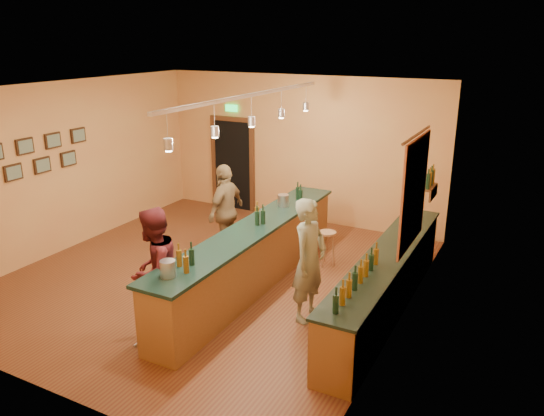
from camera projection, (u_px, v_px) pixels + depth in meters
The scene contains 17 objects.
floor at pixel (213, 276), 9.19m from camera, with size 7.00×7.00×0.00m, color maroon.
ceiling at pixel (206, 88), 8.20m from camera, with size 6.50×7.00×0.02m, color silver.
wall_back at pixel (299, 149), 11.64m from camera, with size 6.50×0.02×3.20m, color #DF8F53.
wall_front at pixel (29, 266), 5.75m from camera, with size 6.50×0.02×3.20m, color #DF8F53.
wall_left at pixel (68, 166), 10.13m from camera, with size 0.02×7.00×3.20m, color #DF8F53.
wall_right at pixel (407, 218), 7.26m from camera, with size 0.02×7.00×3.20m, color #DF8F53.
doorway at pixel (233, 162), 12.52m from camera, with size 1.15×0.09×2.48m.
tapestry at pixel (414, 193), 7.53m from camera, with size 0.03×1.40×1.60m, color #AB2322.
bottle_shelf at pixel (431, 180), 8.88m from camera, with size 0.17×0.55×0.54m.
picture_grid at pixel (34, 156), 9.37m from camera, with size 0.06×2.20×0.70m, color #382111, non-canonical shape.
back_counter at pixel (385, 282), 7.88m from camera, with size 0.60×4.55×1.27m.
tasting_bar at pixel (253, 253), 8.65m from camera, with size 0.74×5.10×1.38m.
pendant_track at pixel (251, 106), 7.91m from camera, with size 0.11×4.60×0.50m.
bartender at pixel (309, 260), 7.58m from camera, with size 0.67×0.44×1.84m, color gray.
customer_a at pixel (154, 271), 7.29m from camera, with size 0.87×0.68×1.80m, color #59191E.
customer_b at pixel (226, 211), 9.81m from camera, with size 1.04×0.43×1.77m, color #997A51.
bar_stool at pixel (327, 239), 9.48m from camera, with size 0.32×0.32×0.65m.
Camera 1 is at (4.78, -6.94, 3.98)m, focal length 35.00 mm.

